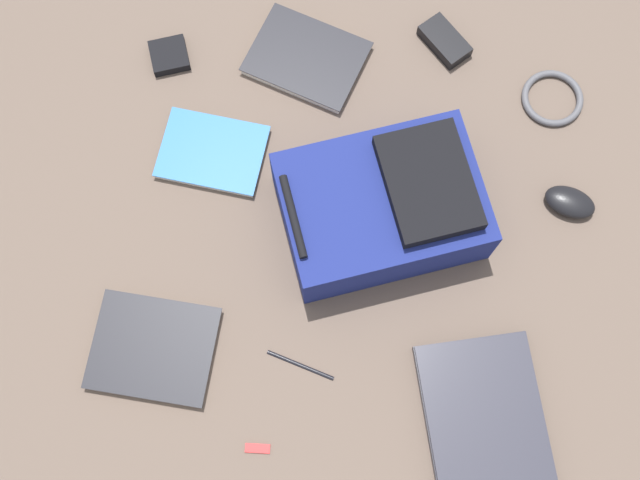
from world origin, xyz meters
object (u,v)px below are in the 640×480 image
object	(u,v)px
backpack	(384,205)
book_red	(154,348)
laptop	(484,419)
power_brick	(445,41)
cable_coil	(552,98)
usb_stick	(257,448)
book_comic	(307,58)
book_blue	(212,152)
computer_mouse	(570,202)
pen_black	(300,365)
earbud_pouch	(169,56)

from	to	relation	value
backpack	book_red	bearing A→B (deg)	-54.10
laptop	book_red	xyz separation A→B (m)	(-0.08, -0.66, -0.00)
book_red	power_brick	world-z (taller)	power_brick
cable_coil	book_red	bearing A→B (deg)	-52.07
usb_stick	cable_coil	bearing A→B (deg)	144.42
power_brick	book_comic	bearing A→B (deg)	-77.76
book_blue	book_comic	world-z (taller)	book_comic
laptop	computer_mouse	size ratio (longest dim) A/B	3.33
laptop	book_red	world-z (taller)	laptop
book_red	power_brick	bearing A→B (deg)	143.15
pen_black	usb_stick	xyz separation A→B (m)	(0.17, -0.07, -0.00)
backpack	computer_mouse	world-z (taller)	backpack
backpack	computer_mouse	distance (m)	0.40
cable_coil	power_brick	distance (m)	0.27
book_blue	usb_stick	size ratio (longest dim) A/B	4.93
pen_black	usb_stick	bearing A→B (deg)	-22.23
backpack	book_red	size ratio (longest dim) A/B	1.81
book_red	computer_mouse	bearing A→B (deg)	114.41
book_blue	cable_coil	distance (m)	0.76
power_brick	book_blue	bearing A→B (deg)	-57.71
backpack	earbud_pouch	distance (m)	0.60
backpack	book_blue	bearing A→B (deg)	-106.94
book_comic	computer_mouse	size ratio (longest dim) A/B	2.73
book_blue	usb_stick	bearing A→B (deg)	14.86
book_comic	cable_coil	bearing A→B (deg)	84.61
book_red	computer_mouse	world-z (taller)	computer_mouse
power_brick	earbud_pouch	xyz separation A→B (m)	(0.09, -0.61, -0.00)
backpack	pen_black	bearing A→B (deg)	-23.73
backpack	pen_black	size ratio (longest dim) A/B	3.26
backpack	cable_coil	size ratio (longest dim) A/B	3.41
pen_black	earbud_pouch	bearing A→B (deg)	-151.91
computer_mouse	earbud_pouch	xyz separation A→B (m)	(-0.28, -0.89, -0.01)
computer_mouse	cable_coil	distance (m)	0.25
backpack	book_blue	xyz separation A→B (m)	(-0.11, -0.37, -0.07)
earbud_pouch	usb_stick	xyz separation A→B (m)	(0.83, 0.29, -0.01)
book_blue	pen_black	world-z (taller)	book_blue
book_blue	book_red	distance (m)	0.44
backpack	book_red	world-z (taller)	backpack
backpack	cable_coil	bearing A→B (deg)	130.27
laptop	cable_coil	xyz separation A→B (m)	(-0.71, 0.14, -0.01)
backpack	laptop	world-z (taller)	backpack
pen_black	computer_mouse	bearing A→B (deg)	125.74
computer_mouse	pen_black	world-z (taller)	computer_mouse
book_red	book_blue	bearing A→B (deg)	171.26
pen_black	usb_stick	world-z (taller)	same
pen_black	book_red	bearing A→B (deg)	-91.57
book_red	laptop	bearing A→B (deg)	82.74
book_blue	pen_black	xyz separation A→B (m)	(0.44, 0.23, -0.01)
backpack	book_comic	bearing A→B (deg)	-151.89
pen_black	power_brick	bearing A→B (deg)	160.93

